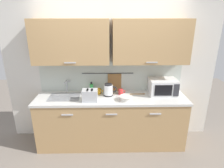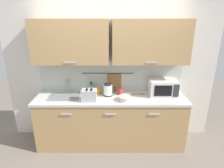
{
  "view_description": "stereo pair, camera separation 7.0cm",
  "coord_description": "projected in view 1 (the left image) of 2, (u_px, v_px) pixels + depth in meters",
  "views": [
    {
      "loc": [
        -0.05,
        -2.66,
        2.19
      ],
      "look_at": [
        0.01,
        0.33,
        1.12
      ],
      "focal_mm": 30.78,
      "sensor_mm": 36.0,
      "label": 1
    },
    {
      "loc": [
        0.02,
        -2.66,
        2.19
      ],
      "look_at": [
        0.01,
        0.33,
        1.12
      ],
      "focal_mm": 30.78,
      "sensor_mm": 36.0,
      "label": 2
    }
  ],
  "objects": [
    {
      "name": "counter_unit",
      "position": [
        111.0,
        120.0,
        3.37
      ],
      "size": [
        2.53,
        0.64,
        0.9
      ],
      "color": "tan",
      "rests_on": "ground"
    },
    {
      "name": "sink_faucet",
      "position": [
        66.0,
        85.0,
        3.37
      ],
      "size": [
        0.09,
        0.17,
        0.22
      ],
      "color": "#B2B5BA",
      "rests_on": "counter_unit"
    },
    {
      "name": "back_wall_assembly",
      "position": [
        111.0,
        58.0,
        3.23
      ],
      "size": [
        3.7,
        0.41,
        2.5
      ],
      "color": "silver",
      "rests_on": "ground"
    },
    {
      "name": "microwave",
      "position": [
        163.0,
        87.0,
        3.3
      ],
      "size": [
        0.46,
        0.35,
        0.27
      ],
      "color": "white",
      "rests_on": "counter_unit"
    },
    {
      "name": "mug_by_kettle",
      "position": [
        121.0,
        92.0,
        3.32
      ],
      "size": [
        0.12,
        0.08,
        0.09
      ],
      "color": "red",
      "rests_on": "counter_unit"
    },
    {
      "name": "wooden_spoon",
      "position": [
        139.0,
        94.0,
        3.33
      ],
      "size": [
        0.28,
        0.04,
        0.01
      ],
      "color": "#9E7042",
      "rests_on": "counter_unit"
    },
    {
      "name": "electric_kettle",
      "position": [
        109.0,
        90.0,
        3.25
      ],
      "size": [
        0.23,
        0.16,
        0.21
      ],
      "color": "black",
      "rests_on": "counter_unit"
    },
    {
      "name": "mixing_bowl",
      "position": [
        126.0,
        98.0,
        3.08
      ],
      "size": [
        0.21,
        0.21,
        0.08
      ],
      "color": "silver",
      "rests_on": "counter_unit"
    },
    {
      "name": "dish_soap_bottle",
      "position": [
        92.0,
        88.0,
        3.38
      ],
      "size": [
        0.06,
        0.06,
        0.2
      ],
      "color": "green",
      "rests_on": "counter_unit"
    },
    {
      "name": "toaster",
      "position": [
        90.0,
        95.0,
        3.04
      ],
      "size": [
        0.26,
        0.17,
        0.19
      ],
      "color": "#B7BABF",
      "rests_on": "counter_unit"
    },
    {
      "name": "mug_near_sink",
      "position": [
        99.0,
        91.0,
        3.34
      ],
      "size": [
        0.12,
        0.08,
        0.09
      ],
      "color": "orange",
      "rests_on": "counter_unit"
    },
    {
      "name": "ground",
      "position": [
        112.0,
        153.0,
        3.25
      ],
      "size": [
        8.0,
        8.0,
        0.0
      ],
      "primitive_type": "plane",
      "color": "slate"
    }
  ]
}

